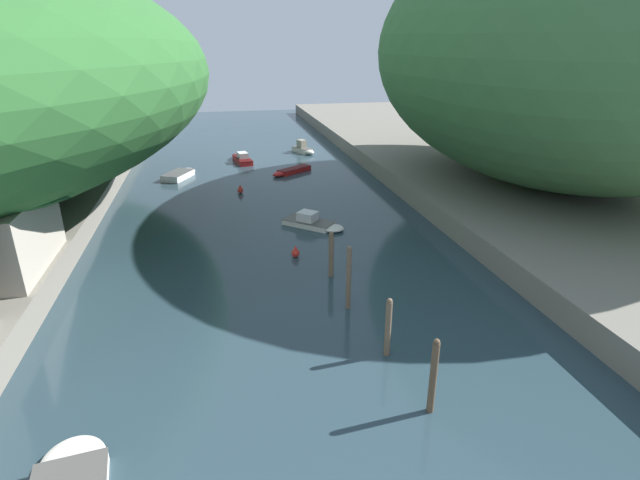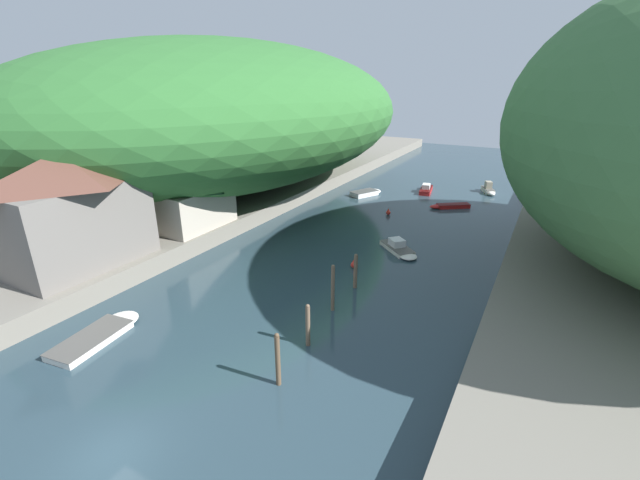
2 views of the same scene
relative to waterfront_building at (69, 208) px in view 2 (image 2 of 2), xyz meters
name	(u,v)px [view 2 (image 2 of 2)]	position (x,y,z in m)	size (l,w,h in m)	color
water_surface	(373,238)	(16.68, 19.85, -6.08)	(130.00, 130.00, 0.00)	#283D47
left_bank	(198,200)	(-6.75, 19.85, -5.29)	(22.00, 120.00, 1.59)	slate
hillside_left	(219,114)	(-7.85, 26.14, 4.53)	(42.43, 59.40, 18.05)	#2D662D
waterfront_building	(69,208)	(0.00, 0.00, 0.00)	(7.20, 10.67, 8.72)	slate
boathouse_shed	(182,196)	(0.46, 10.68, -1.64)	(7.52, 8.00, 5.52)	#B2A899
boat_far_right_bank	(100,334)	(8.14, -4.49, -5.85)	(2.93, 6.29, 0.47)	silver
boat_red_skiff	(367,193)	(9.72, 34.87, -5.77)	(3.64, 4.92, 0.64)	white
boat_far_upstream	(489,190)	(24.09, 43.77, -5.62)	(2.57, 3.93, 1.54)	silver
boat_white_cruiser	(448,206)	(20.87, 34.02, -5.84)	(4.72, 3.85, 0.49)	red
boat_open_rowboat	(426,189)	(16.25, 40.66, -5.71)	(2.26, 5.55, 1.18)	red
boat_near_quay	(399,249)	(20.13, 17.77, -5.77)	(4.70, 4.47, 1.07)	silver
mooring_post_nearest	(278,359)	(20.46, -2.77, -4.48)	(0.27, 0.27, 3.19)	brown
mooring_post_second	(308,325)	(20.06, 1.03, -4.66)	(0.28, 0.28, 2.84)	brown
mooring_post_middle	(333,288)	(19.47, 5.45, -4.33)	(0.26, 0.26, 3.49)	brown
mooring_post_fourth	(355,271)	(19.46, 9.29, -4.66)	(0.30, 0.30, 2.84)	brown
channel_buoy_near	(354,264)	(17.86, 12.53, -5.78)	(0.52, 0.52, 0.78)	red
channel_buoy_far	(388,212)	(15.31, 27.88, -5.78)	(0.53, 0.53, 0.79)	red
person_on_quay	(176,226)	(2.25, 7.79, -3.52)	(0.24, 0.39, 1.69)	#282D3D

